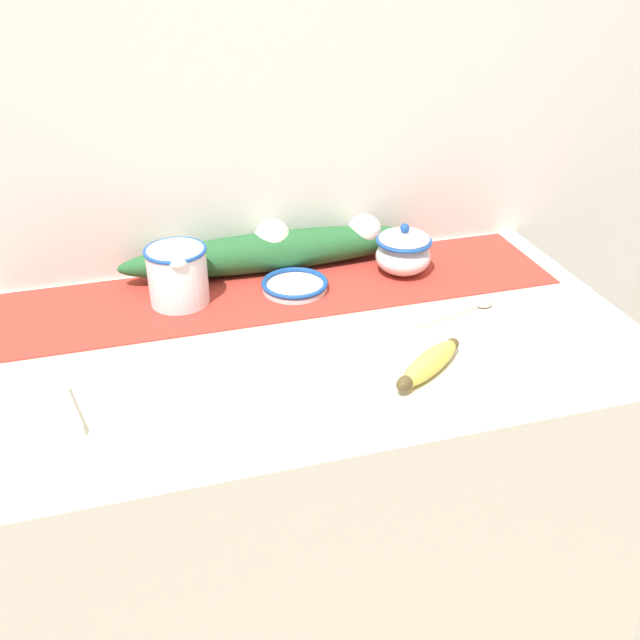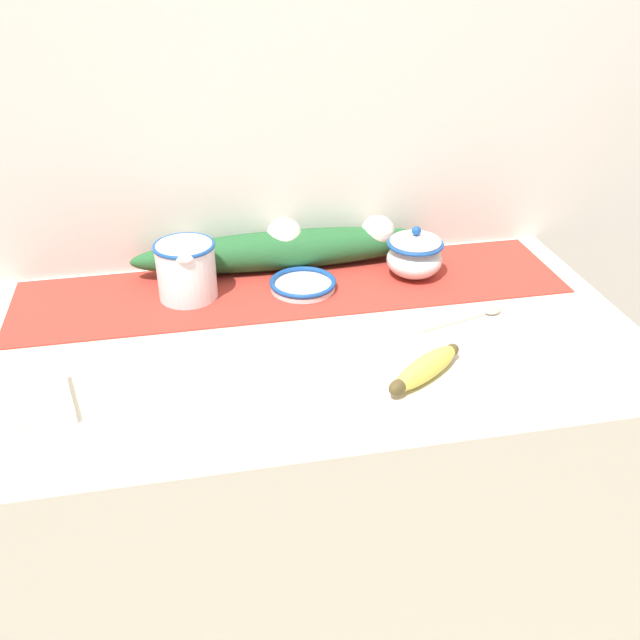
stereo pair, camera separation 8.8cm
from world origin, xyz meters
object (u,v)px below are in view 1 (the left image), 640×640
at_px(small_dish, 295,285).
at_px(sugar_bowl, 403,251).
at_px(banana, 429,364).
at_px(cream_pitcher, 178,273).
at_px(spoon, 479,307).
at_px(napkin_stack, 31,420).

bearing_deg(small_dish, sugar_bowl, 3.12).
height_order(small_dish, banana, banana).
xyz_separation_m(cream_pitcher, banana, (0.38, -0.37, -0.04)).
bearing_deg(cream_pitcher, banana, -44.52).
relative_size(banana, spoon, 0.90).
bearing_deg(cream_pitcher, sugar_bowl, -0.13).
bearing_deg(small_dish, banana, -68.04).
height_order(banana, spoon, banana).
distance_m(cream_pitcher, sugar_bowl, 0.48).
height_order(small_dish, napkin_stack, small_dish).
bearing_deg(banana, spoon, 44.26).
relative_size(cream_pitcher, spoon, 0.79).
distance_m(sugar_bowl, small_dish, 0.25).
relative_size(cream_pitcher, sugar_bowl, 1.20).
bearing_deg(spoon, banana, -150.73).
distance_m(small_dish, napkin_stack, 0.59).
height_order(sugar_bowl, banana, sugar_bowl).
distance_m(sugar_bowl, spoon, 0.21).
height_order(sugar_bowl, small_dish, sugar_bowl).
distance_m(cream_pitcher, banana, 0.53).
xyz_separation_m(small_dish, spoon, (0.33, -0.17, -0.01)).
xyz_separation_m(small_dish, banana, (0.14, -0.36, 0.01)).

